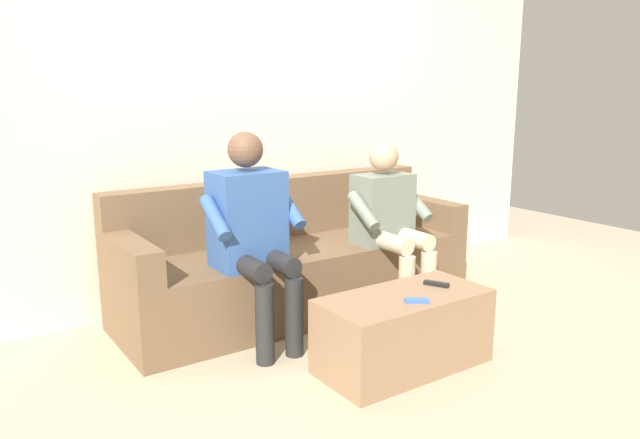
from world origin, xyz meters
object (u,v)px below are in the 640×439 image
couch (295,264)px  person_right_seated (252,227)px  coffee_table (403,331)px  remote_black (436,284)px  person_left_seated (390,217)px  remote_blue (417,301)px

couch → person_right_seated: 0.69m
couch → coffee_table: (0.00, 1.06, -0.10)m
person_right_seated → remote_black: 1.05m
remote_black → person_left_seated: bearing=-46.7°
person_right_seated → remote_blue: bearing=118.4°
person_right_seated → remote_blue: person_right_seated is taller
coffee_table → remote_black: 0.31m
remote_black → remote_blue: size_ratio=1.16×
couch → person_right_seated: person_right_seated is taller
person_left_seated → remote_black: bearing=70.0°
coffee_table → person_right_seated: 0.99m
couch → remote_blue: 1.18m
remote_black → remote_blue: (0.26, 0.13, -0.00)m
person_left_seated → remote_blue: 0.97m
couch → remote_black: size_ratio=17.23×
remote_black → remote_blue: remote_black is taller
remote_black → couch: bearing=-13.9°
remote_blue → person_left_seated: bearing=-89.2°
person_right_seated → remote_black: bearing=135.2°
remote_blue → couch: bearing=-58.2°
coffee_table → person_left_seated: person_left_seated is taller
coffee_table → person_left_seated: (-0.48, -0.69, 0.42)m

